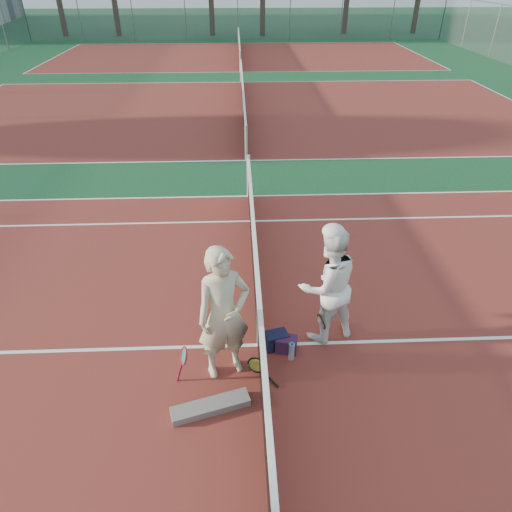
# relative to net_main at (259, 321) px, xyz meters

# --- Properties ---
(ground) EXTENTS (130.00, 130.00, 0.00)m
(ground) POSITION_rel_net_main_xyz_m (0.00, 0.00, -0.51)
(ground) COLOR #113E21
(ground) RESTS_ON ground
(court_main) EXTENTS (23.77, 10.97, 0.01)m
(court_main) POSITION_rel_net_main_xyz_m (0.00, 0.00, -0.51)
(court_main) COLOR maroon
(court_main) RESTS_ON ground
(court_far_a) EXTENTS (23.77, 10.97, 0.01)m
(court_far_a) POSITION_rel_net_main_xyz_m (0.00, 13.50, -0.51)
(court_far_a) COLOR maroon
(court_far_a) RESTS_ON ground
(court_far_b) EXTENTS (23.77, 10.97, 0.01)m
(court_far_b) POSITION_rel_net_main_xyz_m (0.00, 27.00, -0.51)
(court_far_b) COLOR maroon
(court_far_b) RESTS_ON ground
(net_main) EXTENTS (0.10, 10.98, 1.02)m
(net_main) POSITION_rel_net_main_xyz_m (0.00, 0.00, 0.00)
(net_main) COLOR black
(net_main) RESTS_ON ground
(net_far_a) EXTENTS (0.10, 10.98, 1.02)m
(net_far_a) POSITION_rel_net_main_xyz_m (0.00, 13.50, 0.00)
(net_far_a) COLOR black
(net_far_a) RESTS_ON ground
(net_far_b) EXTENTS (0.10, 10.98, 1.02)m
(net_far_b) POSITION_rel_net_main_xyz_m (0.00, 27.00, 0.00)
(net_far_b) COLOR black
(net_far_b) RESTS_ON ground
(fence_back) EXTENTS (32.00, 0.06, 3.00)m
(fence_back) POSITION_rel_net_main_xyz_m (0.00, 34.00, 0.99)
(fence_back) COLOR slate
(fence_back) RESTS_ON ground
(player_a) EXTENTS (0.89, 0.73, 2.08)m
(player_a) POSITION_rel_net_main_xyz_m (-0.50, -0.47, 0.53)
(player_a) COLOR beige
(player_a) RESTS_ON ground
(player_b) EXTENTS (1.14, 1.02, 1.96)m
(player_b) POSITION_rel_net_main_xyz_m (1.06, 0.22, 0.47)
(player_b) COLOR white
(player_b) RESTS_ON ground
(racket_red) EXTENTS (0.27, 0.32, 0.58)m
(racket_red) POSITION_rel_net_main_xyz_m (-1.08, -0.64, -0.22)
(racket_red) COLOR maroon
(racket_red) RESTS_ON ground
(racket_black_held) EXTENTS (0.27, 0.32, 0.58)m
(racket_black_held) POSITION_rel_net_main_xyz_m (0.97, 0.00, -0.22)
(racket_black_held) COLOR black
(racket_black_held) RESTS_ON ground
(racket_spare) EXTENTS (0.59, 0.63, 0.14)m
(racket_spare) POSITION_rel_net_main_xyz_m (-0.06, -0.52, -0.44)
(racket_spare) COLOR black
(racket_spare) RESTS_ON ground
(sports_bag_navy) EXTENTS (0.39, 0.32, 0.27)m
(sports_bag_navy) POSITION_rel_net_main_xyz_m (0.28, -0.04, -0.37)
(sports_bag_navy) COLOR black
(sports_bag_navy) RESTS_ON ground
(sports_bag_purple) EXTENTS (0.36, 0.28, 0.26)m
(sports_bag_purple) POSITION_rel_net_main_xyz_m (0.42, -0.13, -0.38)
(sports_bag_purple) COLOR #29102C
(sports_bag_purple) RESTS_ON ground
(net_cover_canvas) EXTENTS (1.10, 0.54, 0.11)m
(net_cover_canvas) POSITION_rel_net_main_xyz_m (-0.70, -1.20, -0.45)
(net_cover_canvas) COLOR slate
(net_cover_canvas) RESTS_ON ground
(water_bottle) EXTENTS (0.09, 0.09, 0.30)m
(water_bottle) POSITION_rel_net_main_xyz_m (0.48, -0.31, -0.36)
(water_bottle) COLOR #C9E6FF
(water_bottle) RESTS_ON ground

